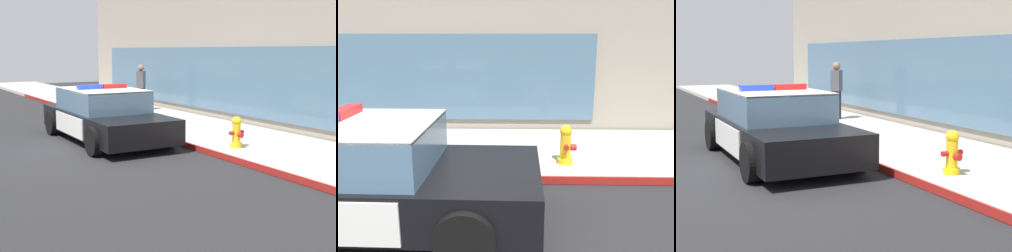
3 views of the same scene
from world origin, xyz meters
TOP-DOWN VIEW (x-y plane):
  - ground at (0.00, 0.00)m, footprint 48.00×48.00m
  - sidewalk at (0.00, 3.81)m, footprint 48.00×3.16m
  - curb_red_paint at (0.00, 2.21)m, footprint 28.80×0.04m
  - police_cruiser at (-1.02, 0.90)m, footprint 4.93×2.22m
  - fire_hydrant at (2.09, 2.86)m, footprint 0.34×0.39m
  - pedestrian_on_sidewalk at (-5.23, 4.21)m, footprint 0.47×0.46m

SIDE VIEW (x-z plane):
  - ground at x=0.00m, z-range 0.00..0.00m
  - sidewalk at x=0.00m, z-range 0.00..0.15m
  - curb_red_paint at x=0.00m, z-range 0.01..0.14m
  - fire_hydrant at x=2.09m, z-range 0.14..0.86m
  - police_cruiser at x=-1.02m, z-range -0.07..1.43m
  - pedestrian_on_sidewalk at x=-5.23m, z-range 0.16..1.87m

